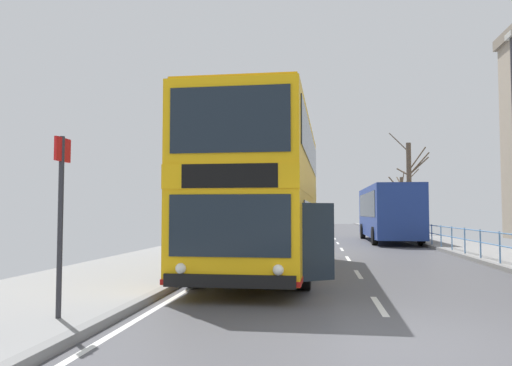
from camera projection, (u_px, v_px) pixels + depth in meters
ground at (347, 337)px, 6.79m from camera, size 15.80×140.00×0.20m
double_decker_bus_main at (265, 193)px, 14.50m from camera, size 3.28×10.61×4.31m
background_bus_far_lane at (388, 212)px, 29.91m from camera, size 2.66×10.57×3.17m
pedestrian_railing_far_kerb at (500, 242)px, 15.67m from camera, size 0.05×22.65×0.98m
bus_stop_sign_near at (61, 206)px, 7.64m from camera, size 0.08×0.44×2.70m
bare_tree_far_01 at (402, 200)px, 44.10m from camera, size 2.80×2.49×5.40m
bare_tree_far_02 at (410, 185)px, 36.84m from camera, size 2.94×1.06×7.43m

